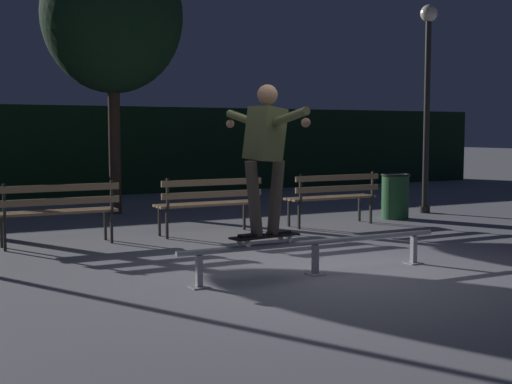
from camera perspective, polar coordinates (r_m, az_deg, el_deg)
name	(u,v)px	position (r m, az deg, el deg)	size (l,w,h in m)	color
ground_plane	(314,274)	(7.60, 4.77, -6.75)	(90.00, 90.00, 0.00)	gray
hedge_backdrop	(80,150)	(17.49, -14.29, 3.34)	(24.00, 1.20, 2.16)	black
grind_rail	(315,248)	(7.52, 4.92, -4.65)	(3.21, 0.18, 0.39)	#9E9EA3
skateboard	(265,237)	(7.19, 0.74, -3.71)	(0.80, 0.30, 0.09)	black
skateboarder	(265,147)	(7.11, 0.77, 3.78)	(0.63, 1.40, 1.56)	black
park_bench_leftmost	(58,207)	(9.67, -16.02, -1.18)	(1.60, 0.42, 0.88)	#282623
park_bench_left_center	(209,199)	(10.33, -3.87, -0.61)	(1.60, 0.42, 0.88)	#282623
park_bench_right_center	(333,193)	(11.40, 6.41, -0.10)	(1.60, 0.42, 0.88)	#282623
tree_behind_benches	(112,16)	(13.38, -11.78, 14.02)	(2.59, 2.59, 5.11)	#3D2D23
lamp_post_right	(427,82)	(13.51, 13.97, 8.84)	(0.32, 0.32, 3.90)	#282623
trash_can	(395,196)	(12.49, 11.42, -0.29)	(0.52, 0.52, 0.80)	#23562D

